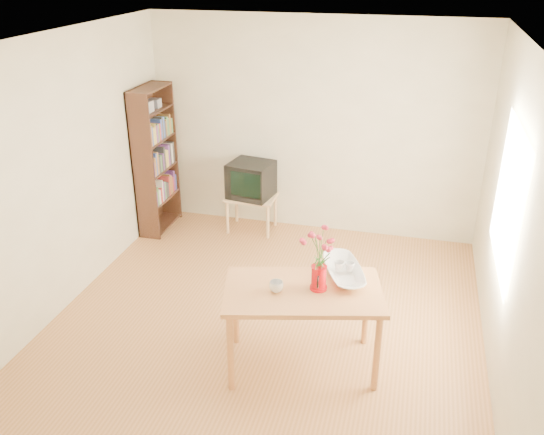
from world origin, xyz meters
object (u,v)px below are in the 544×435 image
(pitcher, at_px, (319,278))
(television, at_px, (251,179))
(mug, at_px, (276,287))
(table, at_px, (303,299))
(bowl, at_px, (345,253))

(pitcher, bearing_deg, television, 112.39)
(mug, xyz_separation_m, television, (-0.95, 2.51, -0.11))
(mug, bearing_deg, pitcher, 147.92)
(pitcher, relative_size, mug, 1.90)
(table, distance_m, television, 2.69)
(bowl, bearing_deg, pitcher, -120.58)
(pitcher, xyz_separation_m, mug, (-0.32, -0.12, -0.05))
(table, distance_m, mug, 0.26)
(table, height_order, pitcher, pitcher)
(bowl, bearing_deg, mug, -140.25)
(bowl, bearing_deg, television, 124.20)
(mug, height_order, television, television)
(mug, height_order, bowl, bowl)
(television, bearing_deg, pitcher, -52.62)
(pitcher, distance_m, mug, 0.35)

